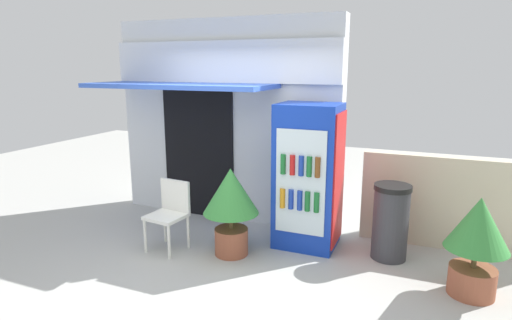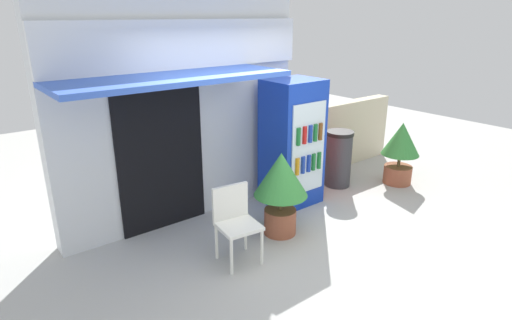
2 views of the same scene
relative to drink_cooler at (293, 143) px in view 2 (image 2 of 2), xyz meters
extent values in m
plane|color=#B2B2AD|center=(-0.95, -1.12, -0.91)|extent=(16.00, 16.00, 0.00)
cube|color=silver|center=(-1.42, 0.60, 0.55)|extent=(3.42, 0.28, 2.91)
cube|color=white|center=(-1.42, 0.42, 1.40)|extent=(3.42, 0.08, 0.57)
cube|color=blue|center=(-1.83, -0.02, 1.09)|extent=(2.59, 0.96, 0.06)
cube|color=black|center=(-1.83, 0.44, 0.06)|extent=(1.15, 0.03, 1.95)
cube|color=#1438B2|center=(-0.01, 0.01, 0.00)|extent=(0.76, 0.63, 1.82)
cube|color=silver|center=(-0.01, -0.32, 0.00)|extent=(0.60, 0.02, 1.27)
cube|color=red|center=(0.38, 0.01, 0.00)|extent=(0.02, 0.57, 1.63)
cylinder|color=orange|center=(-0.22, -0.34, -0.21)|extent=(0.06, 0.06, 0.24)
cylinder|color=#1938A5|center=(-0.12, -0.34, -0.21)|extent=(0.06, 0.06, 0.24)
cylinder|color=#1938A5|center=(-0.01, -0.34, -0.21)|extent=(0.06, 0.06, 0.24)
cylinder|color=#196B2D|center=(0.09, -0.34, -0.21)|extent=(0.06, 0.06, 0.24)
cylinder|color=#196B2D|center=(0.20, -0.34, -0.21)|extent=(0.06, 0.06, 0.24)
cylinder|color=#196B2D|center=(-0.22, -0.34, 0.21)|extent=(0.06, 0.06, 0.24)
cylinder|color=red|center=(-0.11, -0.34, 0.21)|extent=(0.06, 0.06, 0.24)
cylinder|color=#1938A5|center=(0.00, -0.34, 0.21)|extent=(0.06, 0.06, 0.24)
cylinder|color=#196B2D|center=(0.10, -0.34, 0.21)|extent=(0.06, 0.06, 0.24)
cylinder|color=brown|center=(0.20, -0.34, 0.21)|extent=(0.06, 0.06, 0.24)
cylinder|color=white|center=(-1.78, -0.99, -0.70)|extent=(0.04, 0.04, 0.42)
cylinder|color=white|center=(-1.40, -1.04, -0.70)|extent=(0.04, 0.04, 0.42)
cylinder|color=white|center=(-1.73, -0.63, -0.70)|extent=(0.04, 0.04, 0.42)
cylinder|color=white|center=(-1.36, -0.68, -0.70)|extent=(0.04, 0.04, 0.42)
cube|color=white|center=(-1.57, -0.83, -0.46)|extent=(0.48, 0.47, 0.04)
cube|color=white|center=(-1.54, -0.65, -0.24)|extent=(0.44, 0.09, 0.40)
cylinder|color=#995138|center=(-0.77, -0.63, -0.74)|extent=(0.41, 0.41, 0.33)
cylinder|color=brown|center=(-0.77, -0.63, -0.48)|extent=(0.05, 0.05, 0.20)
cone|color=#388C3D|center=(-0.77, -0.63, -0.10)|extent=(0.67, 0.67, 0.55)
cylinder|color=#995138|center=(1.87, -0.55, -0.76)|extent=(0.45, 0.45, 0.30)
cylinder|color=brown|center=(1.87, -0.55, -0.51)|extent=(0.05, 0.05, 0.20)
cone|color=#388C3D|center=(1.87, -0.55, -0.15)|extent=(0.60, 0.60, 0.53)
cylinder|color=#38383D|center=(1.02, 0.00, -0.48)|extent=(0.41, 0.41, 0.85)
cylinder|color=black|center=(1.02, 0.00, -0.03)|extent=(0.43, 0.43, 0.06)
cube|color=beige|center=(1.77, 0.62, -0.32)|extent=(2.36, 0.23, 1.17)
camera|label=1|loc=(1.34, -4.95, 1.36)|focal=29.54mm
camera|label=2|loc=(-3.95, -4.20, 1.75)|focal=29.41mm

